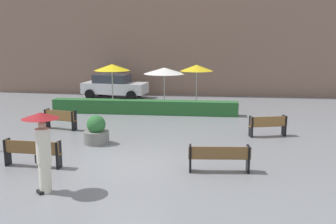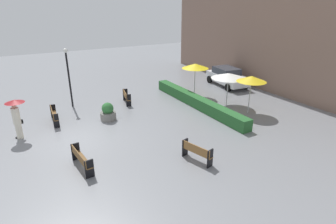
# 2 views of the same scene
# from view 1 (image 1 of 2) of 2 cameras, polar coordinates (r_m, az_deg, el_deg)

# --- Properties ---
(ground_plane) EXTENTS (60.00, 60.00, 0.00)m
(ground_plane) POSITION_cam_1_polar(r_m,az_deg,el_deg) (13.19, -5.86, -7.31)
(ground_plane) COLOR gray
(bench_far_right) EXTENTS (1.59, 0.76, 0.85)m
(bench_far_right) POSITION_cam_1_polar(r_m,az_deg,el_deg) (16.96, 14.04, -1.74)
(bench_far_right) COLOR olive
(bench_far_right) RESTS_ON ground
(bench_far_left) EXTENTS (1.54, 0.65, 0.87)m
(bench_far_left) POSITION_cam_1_polar(r_m,az_deg,el_deg) (18.32, -15.11, -0.85)
(bench_far_left) COLOR olive
(bench_far_left) RESTS_ON ground
(bench_near_left) EXTENTS (1.88, 0.44, 0.86)m
(bench_near_left) POSITION_cam_1_polar(r_m,az_deg,el_deg) (13.35, -18.77, -5.26)
(bench_near_left) COLOR brown
(bench_near_left) RESTS_ON ground
(bench_near_right) EXTENTS (1.90, 0.54, 0.82)m
(bench_near_right) POSITION_cam_1_polar(r_m,az_deg,el_deg) (12.30, 7.30, -6.29)
(bench_near_right) COLOR brown
(bench_near_right) RESTS_ON ground
(pedestrian_with_umbrella) EXTENTS (0.96, 0.96, 2.14)m
(pedestrian_with_umbrella) POSITION_cam_1_polar(r_m,az_deg,el_deg) (10.94, -17.42, -4.07)
(pedestrian_with_umbrella) COLOR silver
(pedestrian_with_umbrella) RESTS_ON ground
(planter_pot) EXTENTS (0.96, 0.96, 1.11)m
(planter_pot) POSITION_cam_1_polar(r_m,az_deg,el_deg) (15.61, -10.15, -2.76)
(planter_pot) COLOR slate
(planter_pot) RESTS_ON ground
(patio_umbrella_yellow) EXTENTS (2.00, 2.00, 2.53)m
(patio_umbrella_yellow) POSITION_cam_1_polar(r_m,az_deg,el_deg) (22.65, -7.97, 6.29)
(patio_umbrella_yellow) COLOR silver
(patio_umbrella_yellow) RESTS_ON ground
(patio_umbrella_white) EXTENTS (2.37, 2.37, 2.31)m
(patio_umbrella_white) POSITION_cam_1_polar(r_m,az_deg,el_deg) (22.91, -0.53, 5.88)
(patio_umbrella_white) COLOR silver
(patio_umbrella_white) RESTS_ON ground
(patio_umbrella_yellow_far) EXTENTS (1.88, 1.88, 2.46)m
(patio_umbrella_yellow_far) POSITION_cam_1_polar(r_m,az_deg,el_deg) (23.01, 4.09, 6.26)
(patio_umbrella_yellow_far) COLOR silver
(patio_umbrella_yellow_far) RESTS_ON ground
(hedge_strip) EXTENTS (9.86, 0.70, 0.73)m
(hedge_strip) POSITION_cam_1_polar(r_m,az_deg,el_deg) (21.28, -3.43, 0.70)
(hedge_strip) COLOR #28602D
(hedge_strip) RESTS_ON ground
(building_facade) EXTENTS (28.00, 1.20, 11.14)m
(building_facade) POSITION_cam_1_polar(r_m,az_deg,el_deg) (28.40, 1.11, 13.78)
(building_facade) COLOR #846656
(building_facade) RESTS_ON ground
(parked_car) EXTENTS (4.37, 2.36, 1.57)m
(parked_car) POSITION_cam_1_polar(r_m,az_deg,el_deg) (26.99, -7.66, 3.74)
(parked_car) COLOR silver
(parked_car) RESTS_ON ground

